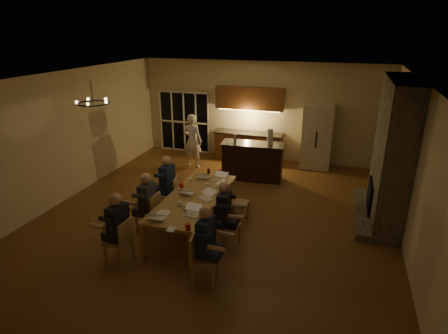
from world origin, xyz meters
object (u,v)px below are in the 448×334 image
(laptop_c, at_px, (187,189))
(redcup_near, at_px, (188,227))
(laptop_e, at_px, (203,173))
(mug_front, at_px, (180,204))
(chair_right_mid, at_px, (227,225))
(can_cola, at_px, (209,171))
(redcup_far, at_px, (220,172))
(plate_far, at_px, (221,184))
(person_left_near, at_px, (119,228))
(plate_near, at_px, (198,210))
(bar_blender, at_px, (270,137))
(bar_bottle, at_px, (235,138))
(mug_back, at_px, (190,180))
(chandelier, at_px, (93,103))
(chair_right_far, at_px, (238,203))
(can_silver, at_px, (185,208))
(person_right_near, at_px, (206,243))
(laptop_d, at_px, (206,194))
(redcup_mid, at_px, (182,185))
(refrigerator, at_px, (317,137))
(chair_right_near, at_px, (205,258))
(laptop_f, at_px, (219,176))
(mug_mid, at_px, (207,186))
(bar_island, at_px, (252,161))
(dining_table, at_px, (194,212))
(person_left_mid, at_px, (148,204))
(plate_left, at_px, (163,213))
(laptop_b, at_px, (191,210))
(person_right_mid, at_px, (224,214))
(person_left_far, at_px, (168,184))
(laptop_a, at_px, (157,213))
(chair_left_near, at_px, (118,241))
(standing_person, at_px, (192,141))

(laptop_c, height_order, redcup_near, laptop_c)
(laptop_e, height_order, mug_front, laptop_e)
(chair_right_mid, xyz_separation_m, can_cola, (-1.06, 1.82, 0.37))
(redcup_far, relative_size, plate_far, 0.44)
(person_left_near, height_order, plate_near, person_left_near)
(laptop_c, xyz_separation_m, bar_blender, (1.20, 3.11, 0.44))
(can_cola, bearing_deg, bar_bottle, 83.97)
(redcup_far, xyz_separation_m, bar_bottle, (-0.11, 1.66, 0.39))
(laptop_c, relative_size, mug_back, 3.20)
(chandelier, bearing_deg, chair_right_far, 21.73)
(can_silver, bearing_deg, bar_bottle, 91.02)
(chair_right_mid, bearing_deg, person_right_near, -163.62)
(laptop_d, relative_size, redcup_mid, 2.67)
(refrigerator, relative_size, chandelier, 3.10)
(chair_right_near, bearing_deg, redcup_far, 4.00)
(chair_right_far, relative_size, laptop_f, 2.78)
(redcup_far, bearing_deg, mug_front, -96.47)
(person_right_near, height_order, mug_front, person_right_near)
(mug_mid, bearing_deg, bar_island, 81.03)
(laptop_e, bearing_deg, bar_island, -120.49)
(dining_table, bearing_deg, chandelier, -165.89)
(chandelier, height_order, laptop_e, chandelier)
(redcup_near, height_order, can_cola, same)
(chandelier, bearing_deg, person_left_mid, -1.88)
(mug_back, relative_size, redcup_mid, 0.83)
(chair_right_far, height_order, plate_far, chair_right_far)
(person_right_near, relative_size, can_cola, 11.50)
(plate_left, relative_size, bar_blender, 0.62)
(chair_right_mid, distance_m, mug_mid, 1.29)
(redcup_near, relative_size, bar_blender, 0.27)
(refrigerator, relative_size, redcup_near, 16.67)
(laptop_b, distance_m, plate_near, 0.25)
(mug_front, height_order, redcup_near, redcup_near)
(redcup_near, bearing_deg, person_right_mid, 65.70)
(chair_right_far, distance_m, bar_blender, 2.76)
(laptop_c, xyz_separation_m, redcup_far, (0.32, 1.33, -0.05))
(person_left_far, xyz_separation_m, bar_blender, (1.92, 2.63, 0.61))
(chair_right_near, distance_m, person_left_far, 2.89)
(mug_mid, distance_m, can_cola, 0.89)
(chair_right_mid, distance_m, chandelier, 3.63)
(chair_right_near, height_order, plate_far, chair_right_near)
(laptop_c, relative_size, plate_left, 1.16)
(laptop_c, bearing_deg, chair_right_mid, 160.07)
(dining_table, xyz_separation_m, person_right_mid, (0.84, -0.45, 0.31))
(laptop_a, height_order, laptop_c, same)
(person_left_near, height_order, person_left_mid, same)
(mug_mid, bearing_deg, laptop_f, 75.19)
(person_left_far, height_order, plate_far, person_left_far)
(redcup_mid, bearing_deg, bar_bottle, 80.52)
(chair_left_near, height_order, standing_person, standing_person)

